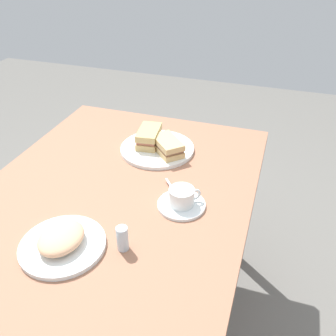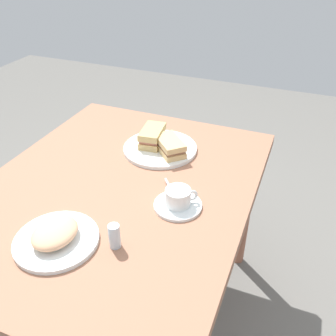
# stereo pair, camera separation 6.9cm
# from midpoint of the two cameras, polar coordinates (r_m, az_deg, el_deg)

# --- Properties ---
(ground_plane) EXTENTS (6.00, 6.00, 0.00)m
(ground_plane) POSITION_cam_midpoint_polar(r_m,az_deg,el_deg) (1.77, -4.91, -21.71)
(ground_plane) COLOR #64625D
(dining_table) EXTENTS (1.13, 0.89, 0.71)m
(dining_table) POSITION_cam_midpoint_polar(r_m,az_deg,el_deg) (1.30, -6.25, -5.43)
(dining_table) COLOR #99654C
(dining_table) RESTS_ON ground_plane
(sandwich_plate) EXTENTS (0.29, 0.29, 0.01)m
(sandwich_plate) POSITION_cam_midpoint_polar(r_m,az_deg,el_deg) (1.44, 0.15, 3.05)
(sandwich_plate) COLOR white
(sandwich_plate) RESTS_ON dining_table
(sandwich_front) EXTENTS (0.15, 0.09, 0.06)m
(sandwich_front) POSITION_cam_midpoint_polar(r_m,az_deg,el_deg) (1.45, -1.07, 4.96)
(sandwich_front) COLOR tan
(sandwich_front) RESTS_ON sandwich_plate
(sandwich_back) EXTENTS (0.16, 0.15, 0.05)m
(sandwich_back) POSITION_cam_midpoint_polar(r_m,az_deg,el_deg) (1.39, 1.72, 3.43)
(sandwich_back) COLOR tan
(sandwich_back) RESTS_ON sandwich_plate
(coffee_saucer) EXTENTS (0.15, 0.15, 0.01)m
(coffee_saucer) POSITION_cam_midpoint_polar(r_m,az_deg,el_deg) (1.16, 3.25, -5.83)
(coffee_saucer) COLOR white
(coffee_saucer) RESTS_ON dining_table
(coffee_cup) EXTENTS (0.08, 0.10, 0.06)m
(coffee_cup) POSITION_cam_midpoint_polar(r_m,az_deg,el_deg) (1.14, 3.39, -4.48)
(coffee_cup) COLOR white
(coffee_cup) RESTS_ON coffee_saucer
(spoon) EXTENTS (0.08, 0.07, 0.01)m
(spoon) POSITION_cam_midpoint_polar(r_m,az_deg,el_deg) (1.21, 2.10, -3.39)
(spoon) COLOR silver
(spoon) RESTS_ON coffee_saucer
(side_plate) EXTENTS (0.24, 0.24, 0.01)m
(side_plate) POSITION_cam_midpoint_polar(r_m,az_deg,el_deg) (1.08, -15.12, -10.82)
(side_plate) COLOR white
(side_plate) RESTS_ON dining_table
(side_food_pile) EXTENTS (0.14, 0.12, 0.04)m
(side_food_pile) POSITION_cam_midpoint_polar(r_m,az_deg,el_deg) (1.06, -15.35, -9.70)
(side_food_pile) COLOR #E5AD81
(side_food_pile) RESTS_ON side_plate
(salt_shaker) EXTENTS (0.03, 0.03, 0.07)m
(salt_shaker) POSITION_cam_midpoint_polar(r_m,az_deg,el_deg) (1.02, -6.35, -10.51)
(salt_shaker) COLOR silver
(salt_shaker) RESTS_ON dining_table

